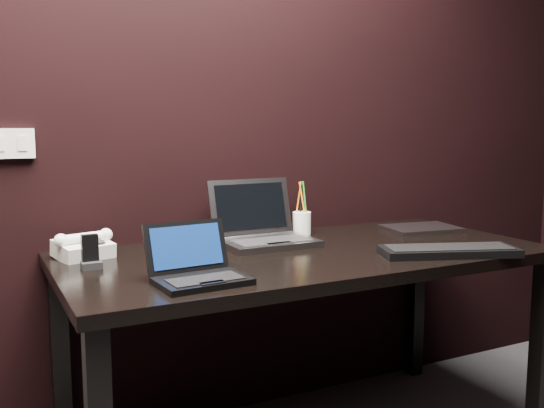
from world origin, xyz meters
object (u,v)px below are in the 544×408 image
desk (307,272)px  pen_cup (302,222)px  netbook (198,270)px  ext_keyboard (449,251)px  silver_laptop (263,232)px  mobile_phone (90,256)px  closed_laptop (421,229)px  desk_phone (83,247)px

desk → pen_cup: size_ratio=7.85×
netbook → ext_keyboard: (0.89, -0.05, -0.02)m
netbook → ext_keyboard: bearing=-3.5°
ext_keyboard → netbook: bearing=176.5°
desk → silver_laptop: bearing=114.1°
ext_keyboard → pen_cup: (-0.26, 0.56, 0.04)m
mobile_phone → pen_cup: bearing=13.3°
ext_keyboard → silver_laptop: bearing=136.2°
closed_laptop → pen_cup: 0.51m
closed_laptop → desk_phone: desk_phone is taller
netbook → pen_cup: pen_cup is taller
pen_cup → mobile_phone: bearing=-166.7°
ext_keyboard → closed_laptop: (0.22, 0.40, -0.00)m
silver_laptop → ext_keyboard: size_ratio=0.69×
silver_laptop → desk: bearing=-65.9°
silver_laptop → mobile_phone: 0.66m
desk → ext_keyboard: ext_keyboard is taller
silver_laptop → mobile_phone: size_ratio=3.23×
netbook → closed_laptop: netbook is taller
silver_laptop → mobile_phone: (-0.65, -0.10, -0.00)m
silver_laptop → closed_laptop: size_ratio=1.06×
silver_laptop → closed_laptop: bearing=-4.7°
desk → netbook: 0.55m
desk_phone → pen_cup: pen_cup is taller
closed_laptop → desk_phone: size_ratio=1.54×
silver_laptop → ext_keyboard: silver_laptop is taller
ext_keyboard → desk_phone: 1.24m
netbook → pen_cup: bearing=39.0°
closed_laptop → netbook: bearing=-162.5°
desk → ext_keyboard: size_ratio=3.47×
ext_keyboard → desk_phone: desk_phone is taller
silver_laptop → desk_phone: size_ratio=1.63×
netbook → silver_laptop: size_ratio=0.78×
closed_laptop → ext_keyboard: bearing=-119.1°
desk → closed_laptop: closed_laptop is taller
netbook → pen_cup: (0.63, 0.51, 0.02)m
desk_phone → pen_cup: 0.87m
closed_laptop → desk_phone: bearing=175.2°
desk_phone → mobile_phone: mobile_phone is taller
closed_laptop → desk: bearing=-168.7°
ext_keyboard → mobile_phone: size_ratio=4.65×
pen_cup → desk: bearing=-116.4°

